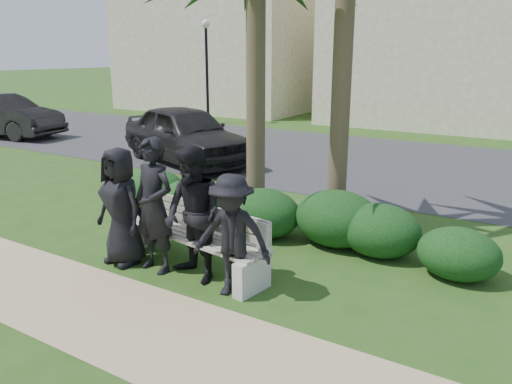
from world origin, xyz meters
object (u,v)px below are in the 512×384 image
at_px(street_lamp, 206,53).
at_px(man_a, 121,206).
at_px(man_b, 154,206).
at_px(man_c, 194,215).
at_px(car_b, 3,116).
at_px(car_a, 186,134).
at_px(man_d, 232,236).
at_px(park_bench, 190,241).

bearing_deg(street_lamp, man_a, -57.73).
height_order(man_b, man_c, man_b).
relative_size(man_b, car_b, 0.41).
xyz_separation_m(man_c, car_a, (-4.90, 5.79, -0.12)).
bearing_deg(man_d, car_a, 121.32).
xyz_separation_m(man_b, car_b, (-12.70, 5.79, -0.19)).
height_order(man_b, car_b, man_b).
distance_m(park_bench, car_b, 14.15).
bearing_deg(car_b, man_a, -125.19).
height_order(man_b, car_a, man_b).
xyz_separation_m(man_a, man_b, (0.58, 0.06, 0.09)).
bearing_deg(man_c, street_lamp, 142.46).
xyz_separation_m(park_bench, man_b, (-0.35, -0.32, 0.55)).
xyz_separation_m(man_c, car_b, (-13.35, 5.74, -0.16)).
xyz_separation_m(man_a, car_b, (-12.12, 5.84, -0.10)).
bearing_deg(car_a, man_b, -124.34).
bearing_deg(park_bench, car_a, 137.90).
height_order(man_a, man_d, man_a).
height_order(man_c, man_d, man_c).
height_order(park_bench, man_b, man_b).
xyz_separation_m(park_bench, car_b, (-13.05, 5.46, 0.35)).
relative_size(street_lamp, park_bench, 1.66).
bearing_deg(man_a, car_a, 128.15).
xyz_separation_m(man_b, man_d, (1.33, -0.06, -0.16)).
xyz_separation_m(street_lamp, car_b, (-4.14, -6.78, -2.19)).
xyz_separation_m(street_lamp, park_bench, (8.91, -12.25, -2.55)).
bearing_deg(car_a, car_b, 109.95).
relative_size(park_bench, car_a, 0.56).
relative_size(man_c, car_a, 0.39).
xyz_separation_m(park_bench, man_c, (0.30, -0.27, 0.51)).
bearing_deg(man_a, man_d, 6.31).
distance_m(car_a, car_b, 8.45).
relative_size(man_a, man_c, 0.94).
bearing_deg(street_lamp, man_b, -55.76).
height_order(street_lamp, man_d, street_lamp).
height_order(man_b, man_d, man_b).
bearing_deg(man_b, park_bench, 47.17).
bearing_deg(man_c, park_bench, 153.45).
distance_m(street_lamp, man_c, 15.67).
distance_m(man_b, man_c, 0.65).
height_order(car_a, car_b, car_a).
bearing_deg(man_d, street_lamp, 115.94).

